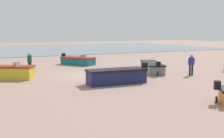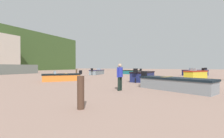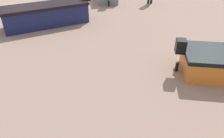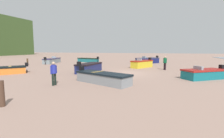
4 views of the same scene
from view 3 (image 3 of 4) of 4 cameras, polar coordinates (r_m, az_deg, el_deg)
name	(u,v)px [view 3 (image 3 of 4)]	position (r m, az deg, el deg)	size (l,w,h in m)	color
ground_plane	(21,7)	(14.27, -23.19, 14.93)	(160.00, 160.00, 0.00)	#A07E6F
boat_navy_0	(46,15)	(10.61, -17.15, 13.71)	(4.16, 1.59, 1.27)	navy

